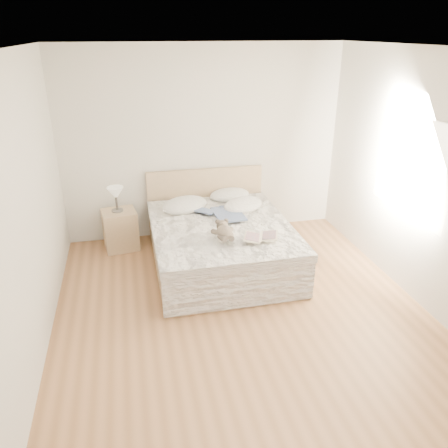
{
  "coord_description": "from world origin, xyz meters",
  "views": [
    {
      "loc": [
        -1.07,
        -3.8,
        2.84
      ],
      "look_at": [
        0.03,
        1.05,
        0.62
      ],
      "focal_mm": 35.0,
      "sensor_mm": 36.0,
      "label": 1
    }
  ],
  "objects_px": {
    "table_lamp": "(116,194)",
    "teddy_bear": "(224,237)",
    "nightstand": "(120,230)",
    "photo_book": "(176,208)",
    "childrens_book": "(261,237)",
    "bed": "(220,242)"
  },
  "relations": [
    {
      "from": "table_lamp",
      "to": "teddy_bear",
      "type": "distance_m",
      "value": 1.79
    },
    {
      "from": "nightstand",
      "to": "table_lamp",
      "type": "xyz_separation_m",
      "value": [
        -0.01,
        0.01,
        0.53
      ]
    },
    {
      "from": "photo_book",
      "to": "teddy_bear",
      "type": "height_order",
      "value": "teddy_bear"
    },
    {
      "from": "nightstand",
      "to": "photo_book",
      "type": "height_order",
      "value": "photo_book"
    },
    {
      "from": "nightstand",
      "to": "childrens_book",
      "type": "xyz_separation_m",
      "value": [
        1.62,
        -1.35,
        0.35
      ]
    },
    {
      "from": "bed",
      "to": "teddy_bear",
      "type": "distance_m",
      "value": 0.67
    },
    {
      "from": "childrens_book",
      "to": "bed",
      "type": "bearing_deg",
      "value": 140.45
    },
    {
      "from": "bed",
      "to": "photo_book",
      "type": "relative_size",
      "value": 5.96
    },
    {
      "from": "childrens_book",
      "to": "nightstand",
      "type": "bearing_deg",
      "value": 160.81
    },
    {
      "from": "teddy_bear",
      "to": "bed",
      "type": "bearing_deg",
      "value": 79.95
    },
    {
      "from": "nightstand",
      "to": "table_lamp",
      "type": "height_order",
      "value": "table_lamp"
    },
    {
      "from": "nightstand",
      "to": "bed",
      "type": "bearing_deg",
      "value": -29.95
    },
    {
      "from": "nightstand",
      "to": "teddy_bear",
      "type": "xyz_separation_m",
      "value": [
        1.2,
        -1.3,
        0.37
      ]
    },
    {
      "from": "photo_book",
      "to": "bed",
      "type": "bearing_deg",
      "value": -37.92
    },
    {
      "from": "table_lamp",
      "to": "childrens_book",
      "type": "relative_size",
      "value": 0.83
    },
    {
      "from": "nightstand",
      "to": "table_lamp",
      "type": "distance_m",
      "value": 0.53
    },
    {
      "from": "nightstand",
      "to": "photo_book",
      "type": "bearing_deg",
      "value": -17.82
    },
    {
      "from": "teddy_bear",
      "to": "photo_book",
      "type": "bearing_deg",
      "value": 108.98
    },
    {
      "from": "childrens_book",
      "to": "table_lamp",
      "type": "bearing_deg",
      "value": 160.87
    },
    {
      "from": "bed",
      "to": "teddy_bear",
      "type": "relative_size",
      "value": 6.47
    },
    {
      "from": "photo_book",
      "to": "teddy_bear",
      "type": "distance_m",
      "value": 1.14
    },
    {
      "from": "nightstand",
      "to": "teddy_bear",
      "type": "distance_m",
      "value": 1.81
    }
  ]
}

